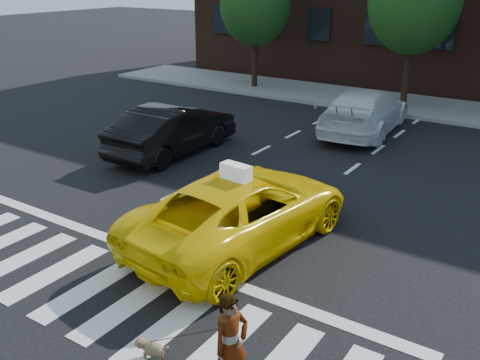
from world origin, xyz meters
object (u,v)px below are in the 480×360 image
object	(u,v)px
woman	(231,345)
black_sedan	(173,129)
dog	(150,348)
taxi	(241,210)
white_suv	(365,111)

from	to	relation	value
woman	black_sedan	bearing A→B (deg)	60.49
woman	dog	size ratio (longest dim) A/B	2.75
black_sedan	dog	world-z (taller)	black_sedan
taxi	black_sedan	size ratio (longest dim) A/B	1.15
white_suv	woman	distance (m)	13.77
white_suv	dog	xyz separation A→B (m)	(1.87, -13.50, -0.60)
black_sedan	white_suv	size ratio (longest dim) A/B	0.88
taxi	white_suv	world-z (taller)	white_suv
black_sedan	taxi	bearing A→B (deg)	142.28
white_suv	black_sedan	bearing A→B (deg)	48.33
woman	dog	xyz separation A→B (m)	(-1.41, -0.12, -0.59)
black_sedan	woman	distance (m)	10.75
taxi	woman	distance (m)	4.42
woman	white_suv	bearing A→B (deg)	29.91
taxi	black_sedan	world-z (taller)	black_sedan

